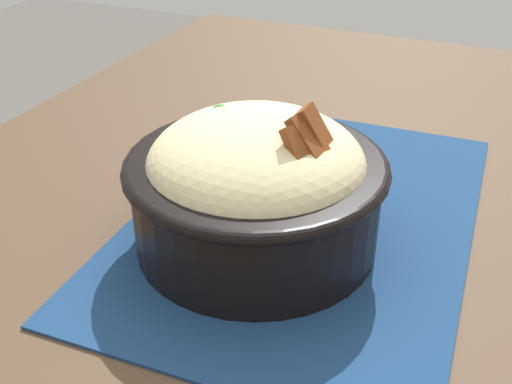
% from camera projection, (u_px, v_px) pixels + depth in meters
% --- Properties ---
extents(table, '(1.23, 0.82, 0.74)m').
position_uv_depth(table, '(296.00, 287.00, 0.60)').
color(table, '#4C3826').
rests_on(table, ground_plane).
extents(placemat, '(0.45, 0.31, 0.00)m').
position_uv_depth(placemat, '(305.00, 215.00, 0.58)').
color(placemat, navy).
rests_on(placemat, table).
extents(bowl, '(0.24, 0.24, 0.13)m').
position_uv_depth(bowl, '(256.00, 184.00, 0.51)').
color(bowl, black).
rests_on(bowl, placemat).
extents(fork, '(0.02, 0.13, 0.00)m').
position_uv_depth(fork, '(313.00, 174.00, 0.64)').
color(fork, '#BBBBBB').
rests_on(fork, placemat).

